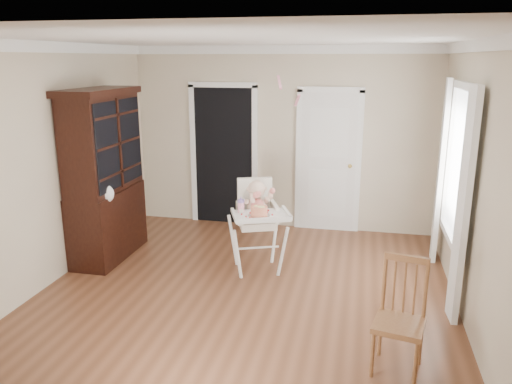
% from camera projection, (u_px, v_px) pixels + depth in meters
% --- Properties ---
extents(floor, '(5.00, 5.00, 0.00)m').
position_uv_depth(floor, '(243.00, 298.00, 5.43)').
color(floor, '#57321E').
rests_on(floor, ground).
extents(ceiling, '(5.00, 5.00, 0.00)m').
position_uv_depth(ceiling, '(241.00, 39.00, 4.73)').
color(ceiling, white).
rests_on(ceiling, wall_back).
extents(wall_back, '(4.50, 0.00, 4.50)m').
position_uv_depth(wall_back, '(282.00, 139.00, 7.44)').
color(wall_back, beige).
rests_on(wall_back, floor).
extents(wall_left, '(0.00, 5.00, 5.00)m').
position_uv_depth(wall_left, '(45.00, 167.00, 5.54)').
color(wall_left, beige).
rests_on(wall_left, floor).
extents(wall_right, '(0.00, 5.00, 5.00)m').
position_uv_depth(wall_right, '(477.00, 189.00, 4.62)').
color(wall_right, beige).
rests_on(wall_right, floor).
extents(crown_molding, '(4.50, 5.00, 0.12)m').
position_uv_depth(crown_molding, '(241.00, 45.00, 4.74)').
color(crown_molding, white).
rests_on(crown_molding, ceiling).
extents(doorway, '(1.06, 0.05, 2.22)m').
position_uv_depth(doorway, '(224.00, 153.00, 7.67)').
color(doorway, black).
rests_on(doorway, wall_back).
extents(closet_door, '(0.96, 0.09, 2.13)m').
position_uv_depth(closet_door, '(328.00, 163.00, 7.35)').
color(closet_door, white).
rests_on(closet_door, wall_back).
extents(window_right, '(0.13, 1.84, 2.30)m').
position_uv_depth(window_right, '(454.00, 176.00, 5.40)').
color(window_right, white).
rests_on(window_right, wall_right).
extents(high_chair, '(0.89, 0.99, 1.15)m').
position_uv_depth(high_chair, '(257.00, 215.00, 5.96)').
color(high_chair, white).
rests_on(high_chair, floor).
extents(baby, '(0.38, 0.27, 0.50)m').
position_uv_depth(baby, '(257.00, 201.00, 5.94)').
color(baby, beige).
rests_on(baby, high_chair).
extents(cake, '(0.25, 0.25, 0.11)m').
position_uv_depth(cake, '(259.00, 211.00, 5.62)').
color(cake, silver).
rests_on(cake, high_chair).
extents(sippy_cup, '(0.08, 0.08, 0.19)m').
position_uv_depth(sippy_cup, '(241.00, 206.00, 5.75)').
color(sippy_cup, pink).
rests_on(sippy_cup, high_chair).
extents(china_cabinet, '(0.57, 1.29, 2.17)m').
position_uv_depth(china_cabinet, '(105.00, 176.00, 6.30)').
color(china_cabinet, black).
rests_on(china_cabinet, floor).
extents(dining_chair, '(0.47, 0.47, 0.96)m').
position_uv_depth(dining_chair, '(400.00, 320.00, 4.08)').
color(dining_chair, brown).
rests_on(dining_chair, floor).
extents(streamer, '(0.14, 0.48, 0.15)m').
position_uv_depth(streamer, '(279.00, 82.00, 6.06)').
color(streamer, pink).
rests_on(streamer, ceiling).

